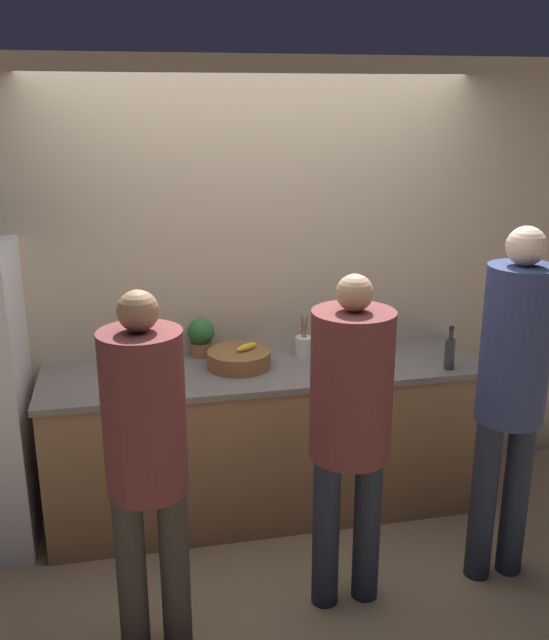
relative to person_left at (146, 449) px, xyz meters
The scene contains 12 objects.
ground_plane 1.37m from the person_left, 41.89° to the left, with size 14.00×14.00×0.00m, color #9E8460.
wall_back 1.57m from the person_left, 62.54° to the left, with size 5.20×0.06×2.60m.
counter 1.36m from the person_left, 55.33° to the left, with size 2.52×0.71×0.90m.
person_left is the anchor object (origin of this frame).
person_center 0.93m from the person_left, ahead, with size 0.37×0.37×1.65m.
person_right 1.75m from the person_left, ahead, with size 0.33×0.33×1.82m.
fruit_bowl 1.20m from the person_left, 62.02° to the left, with size 0.36×0.36×0.14m.
utensil_crock 1.52m from the person_left, 50.26° to the left, with size 0.11×0.11×0.26m.
bottle_amber 1.05m from the person_left, 83.10° to the left, with size 0.05×0.05×0.15m.
bottle_dark 1.89m from the person_left, 24.44° to the left, with size 0.06×0.06×0.25m.
cup_yellow 1.27m from the person_left, 83.74° to the left, with size 0.08×0.08×0.08m.
potted_plant 1.34m from the person_left, 73.82° to the left, with size 0.16×0.16×0.23m.
Camera 1 is at (-0.75, -3.34, 2.36)m, focal length 40.00 mm.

